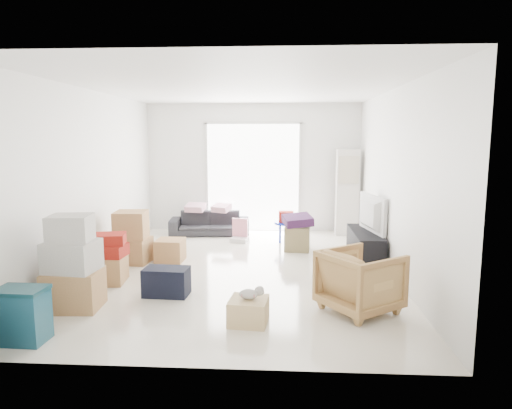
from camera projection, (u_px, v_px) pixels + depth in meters
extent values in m
cube|color=white|center=(240.00, 277.00, 6.95)|extent=(4.50, 6.00, 0.24)
cube|color=white|center=(239.00, 79.00, 6.52)|extent=(4.50, 6.00, 0.24)
cube|color=white|center=(253.00, 167.00, 9.82)|extent=(4.50, 0.24, 2.70)
cube|color=white|center=(203.00, 219.00, 3.66)|extent=(4.50, 0.24, 2.70)
cube|color=white|center=(84.00, 180.00, 6.88)|extent=(0.24, 6.00, 2.70)
cube|color=white|center=(403.00, 182.00, 6.60)|extent=(0.24, 6.00, 2.70)
cube|color=white|center=(253.00, 177.00, 9.71)|extent=(2.00, 0.01, 2.30)
cube|color=silver|center=(206.00, 177.00, 9.76)|extent=(0.06, 0.04, 2.30)
cube|color=silver|center=(300.00, 178.00, 9.64)|extent=(0.06, 0.04, 2.30)
cube|color=silver|center=(253.00, 122.00, 9.53)|extent=(2.10, 0.04, 0.06)
cube|color=silver|center=(347.00, 193.00, 9.31)|extent=(0.45, 0.30, 1.75)
cube|color=black|center=(365.00, 245.00, 7.51)|extent=(0.42, 1.39, 0.46)
imported|color=black|center=(366.00, 227.00, 7.47)|extent=(0.78, 1.14, 0.14)
imported|color=#27272C|center=(210.00, 219.00, 9.41)|extent=(1.65, 0.61, 0.63)
cube|color=#C6909E|center=(195.00, 201.00, 9.38)|extent=(0.47, 0.39, 0.13)
cube|color=#C6909E|center=(221.00, 201.00, 9.34)|extent=(0.44, 0.40, 0.12)
imported|color=tan|center=(360.00, 278.00, 5.23)|extent=(1.03, 1.04, 0.79)
cube|color=navy|center=(23.00, 329.00, 4.48)|extent=(0.46, 0.33, 0.25)
cube|color=navy|center=(21.00, 305.00, 4.44)|extent=(0.46, 0.33, 0.25)
cube|color=#0C333D|center=(20.00, 290.00, 4.42)|extent=(0.48, 0.35, 0.04)
cube|color=#AD7B4E|center=(74.00, 290.00, 5.34)|extent=(0.63, 0.54, 0.46)
cube|color=silver|center=(72.00, 256.00, 5.28)|extent=(0.60, 0.51, 0.35)
cube|color=silver|center=(70.00, 228.00, 5.24)|extent=(0.50, 0.45, 0.30)
cube|color=#AD7B4E|center=(106.00, 269.00, 6.31)|extent=(0.56, 0.56, 0.37)
cube|color=#A51E14|center=(105.00, 250.00, 6.28)|extent=(0.58, 0.40, 0.17)
cube|color=#A51E14|center=(105.00, 239.00, 6.25)|extent=(0.59, 0.45, 0.15)
cube|color=#AD7B4E|center=(132.00, 250.00, 7.30)|extent=(0.60, 0.52, 0.40)
cube|color=#AD7B4E|center=(131.00, 225.00, 7.24)|extent=(0.51, 0.51, 0.43)
cube|color=#AD7B4E|center=(170.00, 250.00, 7.40)|extent=(0.44, 0.44, 0.36)
cube|color=black|center=(167.00, 282.00, 5.79)|extent=(0.58, 0.37, 0.36)
cube|color=olive|center=(297.00, 238.00, 8.11)|extent=(0.47, 0.47, 0.43)
cube|color=#3D1C46|center=(297.00, 222.00, 8.07)|extent=(0.57, 0.57, 0.14)
cylinder|color=#0C22B5|center=(286.00, 223.00, 8.72)|extent=(0.46, 0.46, 0.04)
cylinder|color=#0C22B5|center=(292.00, 232.00, 8.85)|extent=(0.04, 0.04, 0.35)
cylinder|color=#0C22B5|center=(280.00, 232.00, 8.87)|extent=(0.04, 0.04, 0.35)
cylinder|color=#0C22B5|center=(280.00, 234.00, 8.64)|extent=(0.04, 0.04, 0.35)
cylinder|color=#0C22B5|center=(292.00, 234.00, 8.63)|extent=(0.04, 0.04, 0.35)
cube|color=#A51E14|center=(286.00, 217.00, 8.70)|extent=(0.28, 0.22, 0.20)
cube|color=silver|center=(239.00, 240.00, 8.77)|extent=(0.37, 0.34, 0.08)
cube|color=pink|center=(240.00, 227.00, 8.86)|extent=(0.31, 0.10, 0.35)
cube|color=tan|center=(248.00, 311.00, 4.93)|extent=(0.44, 0.44, 0.27)
ellipsoid|color=#B2ADA8|center=(248.00, 294.00, 4.90)|extent=(0.20, 0.14, 0.11)
cube|color=#BD263F|center=(248.00, 294.00, 4.90)|extent=(0.14, 0.11, 0.03)
sphere|color=#B2ADA8|center=(259.00, 291.00, 4.92)|extent=(0.11, 0.11, 0.11)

